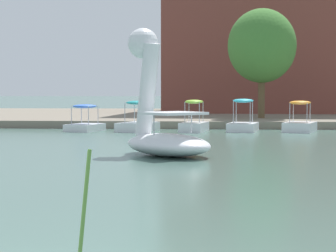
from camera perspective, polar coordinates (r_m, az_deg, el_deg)
The scene contains 9 objects.
shore_bank_far at distance 45.76m, azimuth 1.26°, elevation 0.95°, with size 134.39×25.98×0.41m, color slate.
swan_boat at distance 19.15m, azimuth -0.67°, elevation 0.66°, with size 3.73×3.84×4.06m.
pedal_boat_orange at distance 31.24m, azimuth 12.24°, elevation 0.23°, with size 2.00×2.54×1.56m.
pedal_boat_cyan at distance 31.07m, azimuth 7.03°, elevation 0.29°, with size 1.75×2.44×1.65m.
pedal_boat_lime at distance 30.63m, azimuth 2.45°, elevation 0.27°, with size 1.50×2.37×1.61m.
pedal_boat_teal at distance 30.93m, azimuth -2.85°, elevation 0.30°, with size 2.13×2.71×1.55m.
pedal_boat_blue at distance 31.42m, azimuth -7.78°, elevation 0.33°, with size 1.88×2.41×1.37m.
tree_broadleaf_behind_dock at distance 37.42m, azimuth 8.78°, elevation 7.40°, with size 5.71×5.71×6.60m.
apartment_block at distance 50.67m, azimuth 10.08°, elevation 9.80°, with size 17.16×11.18×14.92m, color brown.
Camera 1 is at (2.49, -5.23, 1.96)m, focal length 65.14 mm.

